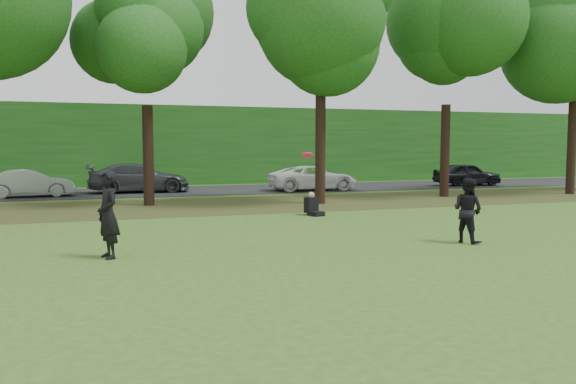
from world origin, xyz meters
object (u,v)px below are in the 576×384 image
object	(u,v)px
seated_person	(313,207)
player_left	(108,215)
player_right	(468,210)
frisbee	(307,155)

from	to	relation	value
seated_person	player_left	bearing A→B (deg)	-155.98
player_right	frisbee	distance (m)	4.58
player_right	frisbee	size ratio (longest dim) A/B	4.48
player_left	player_right	xyz separation A→B (m)	(8.71, -0.82, -0.13)
player_left	player_right	bearing A→B (deg)	65.71
seated_person	frisbee	bearing A→B (deg)	-127.48
player_left	seated_person	distance (m)	9.08
player_left	player_right	distance (m)	8.75
player_right	frisbee	world-z (taller)	frisbee
frisbee	seated_person	world-z (taller)	frisbee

